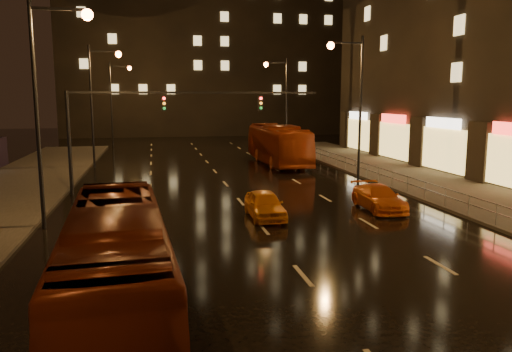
# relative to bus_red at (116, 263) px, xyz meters

# --- Properties ---
(ground) EXTENTS (140.00, 140.00, 0.00)m
(ground) POSITION_rel_bus_red_xyz_m (5.75, 18.00, -1.50)
(ground) COLOR black
(ground) RESTS_ON ground
(sidewalk_right) EXTENTS (7.00, 70.00, 0.15)m
(sidewalk_right) POSITION_rel_bus_red_xyz_m (19.25, 13.00, -1.42)
(sidewalk_right) COLOR #38332D
(sidewalk_right) RESTS_ON ground
(building_distant) EXTENTS (44.00, 16.00, 36.00)m
(building_distant) POSITION_rel_bus_red_xyz_m (9.75, 70.00, 16.50)
(building_distant) COLOR black
(building_distant) RESTS_ON ground
(traffic_signal) EXTENTS (15.31, 0.32, 6.20)m
(traffic_signal) POSITION_rel_bus_red_xyz_m (0.69, 18.00, 3.24)
(traffic_signal) COLOR black
(traffic_signal) RESTS_ON ground
(railing_right) EXTENTS (0.05, 56.00, 1.00)m
(railing_right) POSITION_rel_bus_red_xyz_m (15.95, 16.00, -0.60)
(railing_right) COLOR #99999E
(railing_right) RESTS_ON sidewalk_right
(bus_red) EXTENTS (3.14, 10.87, 2.99)m
(bus_red) POSITION_rel_bus_red_xyz_m (0.00, 0.00, 0.00)
(bus_red) COLOR #5F1E0D
(bus_red) RESTS_ON ground
(bus_curb) EXTENTS (2.97, 12.37, 3.44)m
(bus_curb) POSITION_rel_bus_red_xyz_m (11.75, 29.42, 0.22)
(bus_curb) COLOR #94300E
(bus_curb) RESTS_ON ground
(taxi_near) EXTENTS (1.60, 3.92, 1.33)m
(taxi_near) POSITION_rel_bus_red_xyz_m (6.25, 10.00, -0.83)
(taxi_near) COLOR orange
(taxi_near) RESTS_ON ground
(taxi_far) EXTENTS (1.87, 4.38, 1.26)m
(taxi_far) POSITION_rel_bus_red_xyz_m (12.49, 10.62, -0.87)
(taxi_far) COLOR orange
(taxi_far) RESTS_ON ground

